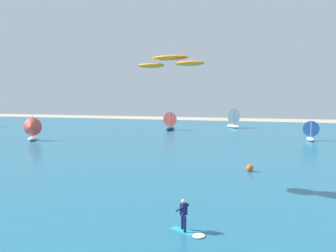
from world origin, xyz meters
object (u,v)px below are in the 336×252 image
sailboat_outermost (232,118)px  sailboat_heeled_over (310,130)px  kitesurfer (187,221)px  sailboat_mid_left (171,121)px  sailboat_near_shore (32,129)px  marker_buoy (250,168)px  kite (170,62)px

sailboat_outermost → sailboat_heeled_over: (13.80, -18.35, -0.58)m
kitesurfer → sailboat_mid_left: (-14.92, 49.95, 1.27)m
sailboat_near_shore → marker_buoy: sailboat_near_shore is taller
sailboat_near_shore → sailboat_mid_left: 27.10m
sailboat_near_shore → sailboat_mid_left: bearing=53.9°
sailboat_near_shore → sailboat_heeled_over: size_ratio=1.14×
kite → marker_buoy: bearing=54.9°
kitesurfer → kite: (-3.08, 7.66, 8.65)m
kitesurfer → kite: size_ratio=0.36×
sailboat_mid_left → marker_buoy: 38.73m
sailboat_heeled_over → marker_buoy: (-7.69, -24.94, -1.25)m
kite → sailboat_heeled_over: 35.92m
marker_buoy → kitesurfer: bearing=-98.5°
marker_buoy → sailboat_heeled_over: bearing=72.9°
kitesurfer → kite: kite is taller
kitesurfer → sailboat_heeled_over: sailboat_heeled_over is taller
kite → sailboat_outermost: kite is taller
sailboat_mid_left → kitesurfer: bearing=-73.4°
kitesurfer → sailboat_heeled_over: 41.45m
sailboat_near_shore → sailboat_heeled_over: sailboat_near_shore is taller
kite → sailboat_outermost: size_ratio=1.20×
sailboat_outermost → marker_buoy: sailboat_outermost is taller
kitesurfer → sailboat_mid_left: 52.15m
kitesurfer → marker_buoy: (2.28, 15.29, -0.28)m
kite → marker_buoy: size_ratio=8.81×
kitesurfer → marker_buoy: size_ratio=3.14×
sailboat_outermost → sailboat_heeled_over: sailboat_outermost is taller
sailboat_outermost → sailboat_mid_left: bearing=-142.1°
kite → marker_buoy: kite is taller
kite → sailboat_mid_left: 44.54m
sailboat_near_shore → sailboat_outermost: sailboat_outermost is taller
kitesurfer → kite: 11.96m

